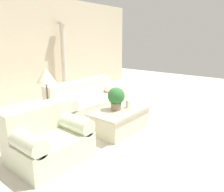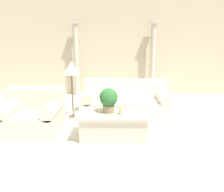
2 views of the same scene
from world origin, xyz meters
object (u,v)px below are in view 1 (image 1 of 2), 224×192
(coffee_table, at_px, (121,120))
(potted_plant, at_px, (116,97))
(loveseat, at_px, (47,138))
(floor_lamp, at_px, (46,78))
(sofa_long, at_px, (87,101))

(coffee_table, bearing_deg, potted_plant, 144.75)
(loveseat, relative_size, coffee_table, 0.83)
(coffee_table, distance_m, floor_lamp, 1.76)
(loveseat, distance_m, floor_lamp, 1.34)
(loveseat, relative_size, floor_lamp, 0.86)
(coffee_table, height_order, potted_plant, potted_plant)
(coffee_table, xyz_separation_m, potted_plant, (-0.09, 0.07, 0.50))
(coffee_table, bearing_deg, loveseat, 170.68)
(coffee_table, height_order, floor_lamp, floor_lamp)
(loveseat, xyz_separation_m, coffee_table, (1.65, -0.27, -0.12))
(coffee_table, bearing_deg, floor_lamp, 131.23)
(loveseat, bearing_deg, coffee_table, -9.32)
(sofa_long, relative_size, potted_plant, 4.42)
(loveseat, bearing_deg, potted_plant, -7.47)
(sofa_long, height_order, potted_plant, potted_plant)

